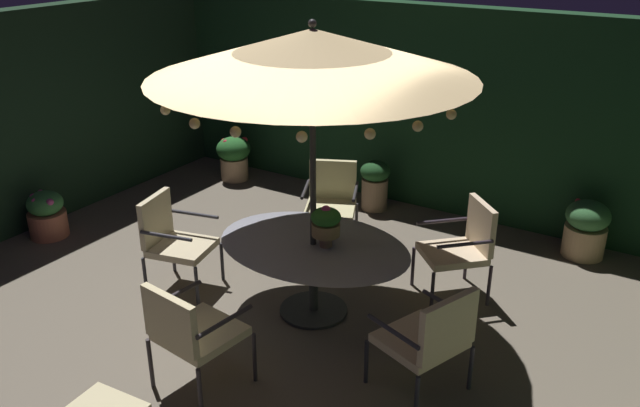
# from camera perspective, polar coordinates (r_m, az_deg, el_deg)

# --- Properties ---
(ground_plane) EXTENTS (7.99, 6.95, 0.02)m
(ground_plane) POSITION_cam_1_polar(r_m,az_deg,el_deg) (6.44, -3.71, -9.81)
(ground_plane) COLOR #615749
(hedge_backdrop_rear) EXTENTS (7.99, 0.30, 2.58)m
(hedge_backdrop_rear) POSITION_cam_1_polar(r_m,az_deg,el_deg) (8.60, 9.17, 8.10)
(hedge_backdrop_rear) COLOR #16351D
(hedge_backdrop_rear) RESTS_ON ground_plane
(hedge_backdrop_left) EXTENTS (0.30, 6.95, 2.58)m
(hedge_backdrop_left) POSITION_cam_1_polar(r_m,az_deg,el_deg) (8.57, -25.50, 6.06)
(hedge_backdrop_left) COLOR #192F1D
(hedge_backdrop_left) RESTS_ON ground_plane
(patio_dining_table) EXTENTS (1.89, 1.39, 0.73)m
(patio_dining_table) POSITION_cam_1_polar(r_m,az_deg,el_deg) (6.20, -0.58, -4.58)
(patio_dining_table) COLOR #2C2F2F
(patio_dining_table) RESTS_ON ground_plane
(patio_umbrella) EXTENTS (2.79, 2.79, 2.77)m
(patio_umbrella) POSITION_cam_1_polar(r_m,az_deg,el_deg) (5.57, -0.66, 12.78)
(patio_umbrella) COLOR #2C2A2B
(patio_umbrella) RESTS_ON ground_plane
(centerpiece_planter) EXTENTS (0.28, 0.28, 0.40)m
(centerpiece_planter) POSITION_cam_1_polar(r_m,az_deg,el_deg) (6.00, 0.51, -1.65)
(centerpiece_planter) COLOR #87634D
(centerpiece_planter) RESTS_ON patio_dining_table
(patio_chair_north) EXTENTS (0.70, 0.69, 0.97)m
(patio_chair_north) POSITION_cam_1_polar(r_m,az_deg,el_deg) (5.31, -11.16, -10.64)
(patio_chair_north) COLOR #2F292E
(patio_chair_north) RESTS_ON ground_plane
(patio_chair_northeast) EXTENTS (0.78, 0.81, 0.95)m
(patio_chair_northeast) POSITION_cam_1_polar(r_m,az_deg,el_deg) (5.28, 9.51, -11.20)
(patio_chair_northeast) COLOR #2A2933
(patio_chair_northeast) RESTS_ON ground_plane
(patio_chair_east) EXTENTS (0.83, 0.83, 0.99)m
(patio_chair_east) POSITION_cam_1_polar(r_m,az_deg,el_deg) (6.66, 12.23, -3.40)
(patio_chair_east) COLOR #322934
(patio_chair_east) RESTS_ON ground_plane
(patio_chair_southeast) EXTENTS (0.79, 0.79, 0.97)m
(patio_chair_southeast) POSITION_cam_1_polar(r_m,az_deg,el_deg) (7.57, 0.98, 0.44)
(patio_chair_southeast) COLOR #2E2C2F
(patio_chair_southeast) RESTS_ON ground_plane
(patio_chair_south) EXTENTS (0.73, 0.70, 0.99)m
(patio_chair_south) POSITION_cam_1_polar(r_m,az_deg,el_deg) (6.82, -12.63, -2.83)
(patio_chair_south) COLOR #2D2C32
(patio_chair_south) RESTS_ON ground_plane
(potted_plant_right_near) EXTENTS (0.49, 0.49, 0.63)m
(potted_plant_right_near) POSITION_cam_1_polar(r_m,az_deg,el_deg) (9.66, -7.45, 4.08)
(potted_plant_right_near) COLOR tan
(potted_plant_right_near) RESTS_ON ground_plane
(potted_plant_back_right) EXTENTS (0.45, 0.45, 0.57)m
(potted_plant_back_right) POSITION_cam_1_polar(r_m,az_deg,el_deg) (8.49, -22.53, -0.86)
(potted_plant_back_right) COLOR #AE6148
(potted_plant_back_right) RESTS_ON ground_plane
(potted_plant_back_left) EXTENTS (0.39, 0.39, 0.66)m
(potted_plant_back_left) POSITION_cam_1_polar(r_m,az_deg,el_deg) (8.60, 4.76, 1.75)
(potted_plant_back_left) COLOR #846950
(potted_plant_back_left) RESTS_ON ground_plane
(potted_plant_left_near) EXTENTS (0.48, 0.48, 0.66)m
(potted_plant_left_near) POSITION_cam_1_polar(r_m,az_deg,el_deg) (7.94, 22.00, -1.96)
(potted_plant_left_near) COLOR tan
(potted_plant_left_near) RESTS_ON ground_plane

